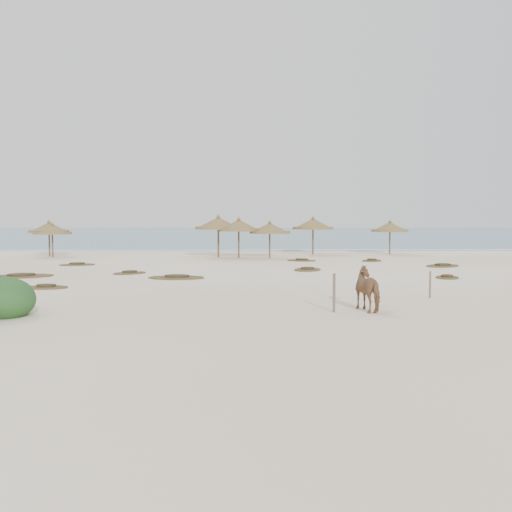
# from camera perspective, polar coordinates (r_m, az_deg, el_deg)

# --- Properties ---
(ground) EXTENTS (160.00, 160.00, 0.00)m
(ground) POSITION_cam_1_polar(r_m,az_deg,el_deg) (24.77, -3.39, -2.99)
(ground) COLOR white
(ground) RESTS_ON ground
(ocean) EXTENTS (200.00, 100.00, 0.01)m
(ocean) POSITION_cam_1_polar(r_m,az_deg,el_deg) (99.62, -1.90, 2.27)
(ocean) COLOR #295B7B
(ocean) RESTS_ON ground
(foam_line) EXTENTS (70.00, 0.60, 0.01)m
(foam_line) POSITION_cam_1_polar(r_m,az_deg,el_deg) (50.67, -2.37, 0.59)
(foam_line) COLOR white
(foam_line) RESTS_ON ground
(palapa_0) EXTENTS (3.36, 3.36, 2.75)m
(palapa_0) POSITION_cam_1_polar(r_m,az_deg,el_deg) (45.32, -20.00, 2.65)
(palapa_0) COLOR brown
(palapa_0) RESTS_ON ground
(palapa_1) EXTENTS (2.77, 2.77, 2.59)m
(palapa_1) POSITION_cam_1_polar(r_m,az_deg,el_deg) (44.67, -19.71, 2.48)
(palapa_1) COLOR brown
(palapa_1) RESTS_ON ground
(palapa_2) EXTENTS (4.07, 4.07, 3.16)m
(palapa_2) POSITION_cam_1_polar(r_m,az_deg,el_deg) (41.90, -3.79, 3.23)
(palapa_2) COLOR brown
(palapa_2) RESTS_ON ground
(palapa_3) EXTENTS (3.44, 3.44, 2.98)m
(palapa_3) POSITION_cam_1_polar(r_m,az_deg,el_deg) (41.22, -1.74, 3.02)
(palapa_3) COLOR brown
(palapa_3) RESTS_ON ground
(palapa_4) EXTENTS (3.59, 3.59, 2.73)m
(palapa_4) POSITION_cam_1_polar(r_m,az_deg,el_deg) (40.97, 1.38, 2.75)
(palapa_4) COLOR brown
(palapa_4) RESTS_ON ground
(palapa_5) EXTENTS (3.84, 3.84, 3.04)m
(palapa_5) POSITION_cam_1_polar(r_m,az_deg,el_deg) (45.24, 5.72, 3.15)
(palapa_5) COLOR brown
(palapa_5) RESTS_ON ground
(palapa_6) EXTENTS (3.35, 3.35, 2.75)m
(palapa_6) POSITION_cam_1_polar(r_m,az_deg,el_deg) (46.23, 13.25, 2.81)
(palapa_6) COLOR brown
(palapa_6) RESTS_ON ground
(horse) EXTENTS (1.19, 1.81, 1.41)m
(horse) POSITION_cam_1_polar(r_m,az_deg,el_deg) (18.53, 11.38, -3.23)
(horse) COLOR brown
(horse) RESTS_ON ground
(fence_post_near) EXTENTS (0.11, 0.11, 1.22)m
(fence_post_near) POSITION_cam_1_polar(r_m,az_deg,el_deg) (18.08, 7.82, -3.67)
(fence_post_near) COLOR brown
(fence_post_near) RESTS_ON ground
(fence_post_far) EXTENTS (0.10, 0.10, 1.00)m
(fence_post_far) POSITION_cam_1_polar(r_m,az_deg,el_deg) (21.91, 17.02, -2.76)
(fence_post_far) COLOR brown
(fence_post_far) RESTS_ON ground
(scrub_1) EXTENTS (3.51, 2.78, 0.16)m
(scrub_1) POSITION_cam_1_polar(r_m,az_deg,el_deg) (30.68, -22.41, -1.84)
(scrub_1) COLOR brown
(scrub_1) RESTS_ON ground
(scrub_2) EXTENTS (2.18, 2.12, 0.16)m
(scrub_2) POSITION_cam_1_polar(r_m,az_deg,el_deg) (30.62, -12.53, -1.64)
(scrub_2) COLOR brown
(scrub_2) RESTS_ON ground
(scrub_3) EXTENTS (2.08, 2.61, 0.16)m
(scrub_3) POSITION_cam_1_polar(r_m,az_deg,el_deg) (31.98, 5.16, -1.33)
(scrub_3) COLOR brown
(scrub_3) RESTS_ON ground
(scrub_4) EXTENTS (1.61, 1.98, 0.16)m
(scrub_4) POSITION_cam_1_polar(r_m,az_deg,el_deg) (29.32, 18.59, -2.01)
(scrub_4) COLOR brown
(scrub_4) RESTS_ON ground
(scrub_5) EXTENTS (3.07, 3.10, 0.16)m
(scrub_5) POSITION_cam_1_polar(r_m,az_deg,el_deg) (36.08, 18.16, -0.91)
(scrub_5) COLOR brown
(scrub_5) RESTS_ON ground
(scrub_6) EXTENTS (2.45, 1.91, 0.16)m
(scrub_6) POSITION_cam_1_polar(r_m,az_deg,el_deg) (36.77, -17.45, -0.80)
(scrub_6) COLOR brown
(scrub_6) RESTS_ON ground
(scrub_7) EXTENTS (2.40, 2.10, 0.16)m
(scrub_7) POSITION_cam_1_polar(r_m,az_deg,el_deg) (38.53, 4.59, -0.42)
(scrub_7) COLOR brown
(scrub_7) RESTS_ON ground
(scrub_9) EXTENTS (2.92, 2.03, 0.16)m
(scrub_9) POSITION_cam_1_polar(r_m,az_deg,el_deg) (27.97, -7.95, -2.11)
(scrub_9) COLOR brown
(scrub_9) RESTS_ON ground
(scrub_10) EXTENTS (2.02, 2.27, 0.16)m
(scrub_10) POSITION_cam_1_polar(r_m,az_deg,el_deg) (39.03, 11.50, -0.43)
(scrub_10) COLOR brown
(scrub_10) RESTS_ON ground
(scrub_11) EXTENTS (1.99, 1.38, 0.16)m
(scrub_11) POSITION_cam_1_polar(r_m,az_deg,el_deg) (25.50, -20.26, -2.92)
(scrub_11) COLOR brown
(scrub_11) RESTS_ON ground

